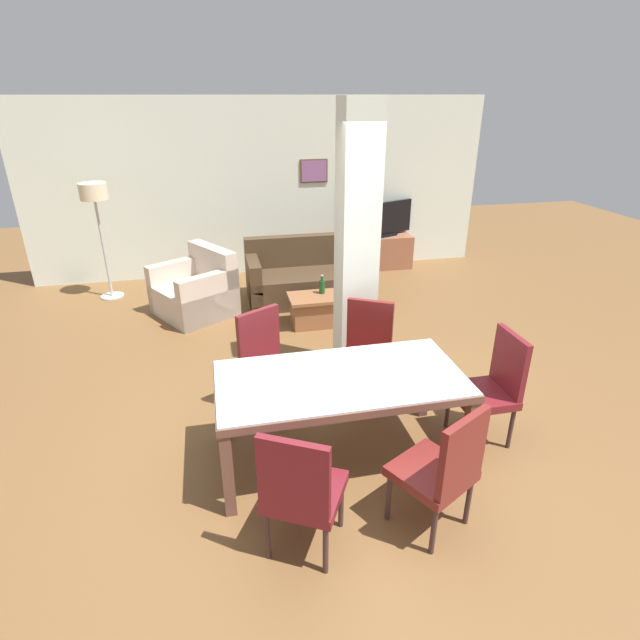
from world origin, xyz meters
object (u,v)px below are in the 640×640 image
object	(u,v)px
dining_chair_near_right	(443,467)
tv_screen	(384,220)
sofa	(308,279)
dining_chair_far_left	(268,359)
dining_chair_head_right	(493,384)
bottle	(322,286)
tv_stand	(382,252)
floor_lamp	(95,202)
dining_table	(340,393)
dining_chair_far_right	(366,349)
dining_chair_near_left	(301,489)
coffee_table	(314,310)
armchair	(197,292)

from	to	relation	value
dining_chair_near_right	tv_screen	distance (m)	5.63
sofa	tv_screen	world-z (taller)	tv_screen
dining_chair_far_left	dining_chair_head_right	xyz separation A→B (m)	(1.77, -0.82, 0.00)
dining_chair_near_right	bottle	bearing A→B (deg)	61.71
tv_stand	sofa	bearing A→B (deg)	-143.77
sofa	floor_lamp	distance (m)	3.07
tv_screen	sofa	bearing A→B (deg)	14.93
dining_table	tv_screen	world-z (taller)	tv_screen
dining_chair_head_right	sofa	world-z (taller)	dining_chair_head_right
dining_chair_far_right	dining_chair_near_right	distance (m)	1.67
dining_chair_far_left	sofa	size ratio (longest dim) A/B	0.56
tv_stand	dining_chair_far_left	bearing A→B (deg)	-122.44
tv_stand	tv_screen	size ratio (longest dim) A/B	0.90
dining_chair_far_left	dining_chair_near_left	bearing A→B (deg)	60.31
dining_chair_far_right	dining_chair_far_left	bearing A→B (deg)	29.73
dining_chair_near_left	bottle	world-z (taller)	dining_chair_near_left
dining_table	tv_screen	xyz separation A→B (m)	(1.93, 4.58, 0.21)
dining_chair_near_left	bottle	bearing A→B (deg)	104.18
coffee_table	bottle	bearing A→B (deg)	31.79
dining_chair_near_left	dining_chair_head_right	world-z (taller)	same
sofa	dining_chair_near_left	bearing A→B (deg)	78.33
sofa	armchair	size ratio (longest dim) A/B	1.40
dining_chair_near_left	coffee_table	size ratio (longest dim) A/B	1.55
tv_stand	dining_chair_near_right	bearing A→B (deg)	-105.07
floor_lamp	coffee_table	bearing A→B (deg)	-30.32
tv_screen	dining_chair_far_left	bearing A→B (deg)	36.26
dining_table	sofa	bearing A→B (deg)	82.98
coffee_table	floor_lamp	size ratio (longest dim) A/B	0.38
dining_chair_near_right	tv_stand	size ratio (longest dim) A/B	1.01
dining_chair_near_left	dining_chair_near_right	bearing A→B (deg)	28.27
tv_screen	dining_chair_near_right	bearing A→B (deg)	53.63
dining_chair_near_left	armchair	bearing A→B (deg)	128.07
dining_chair_far_left	tv_screen	size ratio (longest dim) A/B	0.91
dining_table	armchair	xyz separation A→B (m)	(-1.13, 3.26, -0.32)
dining_table	dining_chair_head_right	size ratio (longest dim) A/B	1.95
sofa	bottle	distance (m)	0.86
tv_stand	floor_lamp	xyz separation A→B (m)	(-4.29, -0.44, 1.10)
floor_lamp	sofa	bearing A→B (deg)	-13.21
dining_chair_far_right	dining_chair_near_right	xyz separation A→B (m)	(-0.00, -1.67, 0.00)
sofa	tv_stand	world-z (taller)	sofa
dining_chair_near_right	tv_stand	world-z (taller)	dining_chair_near_right
dining_chair_far_right	tv_stand	size ratio (longest dim) A/B	1.01
dining_table	tv_stand	bearing A→B (deg)	67.18
dining_chair_near_right	coffee_table	world-z (taller)	dining_chair_near_right
bottle	dining_chair_far_right	bearing A→B (deg)	-89.44
dining_chair_head_right	coffee_table	bearing A→B (deg)	21.02
dining_chair_near_left	armchair	size ratio (longest dim) A/B	0.79
dining_chair_head_right	coffee_table	size ratio (longest dim) A/B	1.55
dining_chair_far_right	dining_chair_head_right	distance (m)	1.17
dining_chair_head_right	tv_screen	xyz separation A→B (m)	(0.62, 4.58, 0.30)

